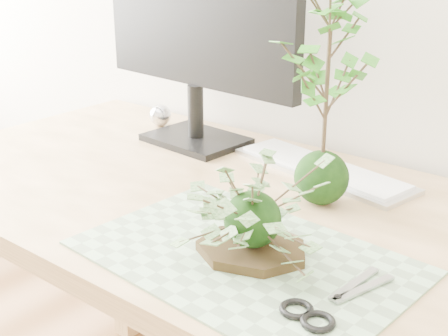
% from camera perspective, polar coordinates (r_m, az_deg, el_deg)
% --- Properties ---
extents(desk, '(1.60, 0.70, 0.74)m').
position_cam_1_polar(desk, '(1.13, 4.53, -8.16)').
color(desk, tan).
rests_on(desk, ground_plane).
extents(cutting_mat, '(0.51, 0.35, 0.00)m').
position_cam_1_polar(cutting_mat, '(0.94, 1.92, -8.13)').
color(cutting_mat, slate).
rests_on(cutting_mat, desk).
extents(stone_dish, '(0.22, 0.22, 0.01)m').
position_cam_1_polar(stone_dish, '(0.94, 2.57, -7.47)').
color(stone_dish, black).
rests_on(stone_dish, cutting_mat).
extents(ivy_kokedama, '(0.25, 0.25, 0.17)m').
position_cam_1_polar(ivy_kokedama, '(0.90, 2.66, -2.40)').
color(ivy_kokedama, black).
rests_on(ivy_kokedama, stone_dish).
extents(maple_kokedama, '(0.25, 0.25, 0.41)m').
position_cam_1_polar(maple_kokedama, '(1.05, 9.62, 11.17)').
color(maple_kokedama, black).
rests_on(maple_kokedama, desk).
extents(keyboard, '(0.41, 0.19, 0.02)m').
position_cam_1_polar(keyboard, '(1.27, 8.96, -0.06)').
color(keyboard, '#BCBCBD').
rests_on(keyboard, desk).
extents(monitor, '(0.55, 0.17, 0.48)m').
position_cam_1_polar(monitor, '(1.38, -2.50, 13.48)').
color(monitor, black).
rests_on(monitor, desk).
extents(foil_ball, '(0.05, 0.05, 0.05)m').
position_cam_1_polar(foil_ball, '(1.57, -5.85, 4.83)').
color(foil_ball, white).
rests_on(foil_ball, desk).
extents(scissors, '(0.09, 0.19, 0.01)m').
position_cam_1_polar(scissors, '(0.82, 8.98, -12.68)').
color(scissors, '#949496').
rests_on(scissors, cutting_mat).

